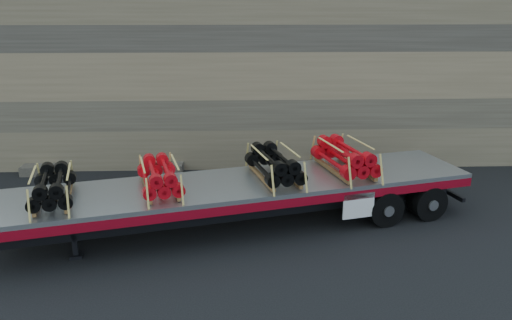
{
  "coord_description": "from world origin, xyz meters",
  "views": [
    {
      "loc": [
        -0.24,
        -13.93,
        6.38
      ],
      "look_at": [
        0.32,
        0.83,
        1.71
      ],
      "focal_mm": 35.0,
      "sensor_mm": 36.0,
      "label": 1
    }
  ],
  "objects_px": {
    "bundle_rear": "(345,158)",
    "bundle_front": "(53,187)",
    "trailer": "(238,205)",
    "bundle_midfront": "(160,177)",
    "bundle_midrear": "(274,165)"
  },
  "relations": [
    {
      "from": "bundle_rear",
      "to": "bundle_front",
      "type": "bearing_deg",
      "value": 180.0
    },
    {
      "from": "trailer",
      "to": "bundle_rear",
      "type": "xyz_separation_m",
      "value": [
        3.3,
        0.86,
        1.13
      ]
    },
    {
      "from": "bundle_midfront",
      "to": "bundle_rear",
      "type": "bearing_deg",
      "value": 0.0
    },
    {
      "from": "trailer",
      "to": "bundle_midfront",
      "type": "height_order",
      "value": "bundle_midfront"
    },
    {
      "from": "trailer",
      "to": "bundle_front",
      "type": "bearing_deg",
      "value": -180.0
    },
    {
      "from": "bundle_front",
      "to": "bundle_midfront",
      "type": "height_order",
      "value": "same"
    },
    {
      "from": "bundle_midfront",
      "to": "bundle_front",
      "type": "bearing_deg",
      "value": 180.0
    },
    {
      "from": "trailer",
      "to": "bundle_midrear",
      "type": "bearing_deg",
      "value": -0.0
    },
    {
      "from": "bundle_front",
      "to": "bundle_midfront",
      "type": "distance_m",
      "value": 2.76
    },
    {
      "from": "trailer",
      "to": "bundle_front",
      "type": "xyz_separation_m",
      "value": [
        -4.81,
        -1.25,
        1.08
      ]
    },
    {
      "from": "trailer",
      "to": "bundle_rear",
      "type": "distance_m",
      "value": 3.59
    },
    {
      "from": "bundle_front",
      "to": "bundle_rear",
      "type": "height_order",
      "value": "bundle_rear"
    },
    {
      "from": "bundle_front",
      "to": "bundle_midrear",
      "type": "distance_m",
      "value": 6.1
    },
    {
      "from": "bundle_front",
      "to": "bundle_midfront",
      "type": "xyz_separation_m",
      "value": [
        2.67,
        0.7,
        0.0
      ]
    },
    {
      "from": "trailer",
      "to": "bundle_midrear",
      "type": "relative_size",
      "value": 6.07
    }
  ]
}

